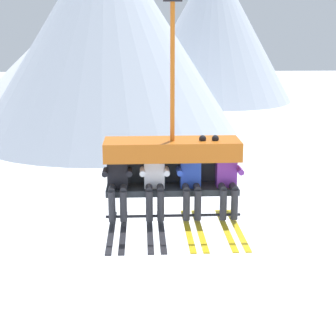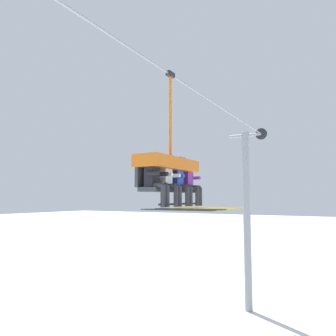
{
  "view_description": "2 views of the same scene",
  "coord_description": "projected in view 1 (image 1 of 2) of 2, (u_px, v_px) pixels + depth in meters",
  "views": [
    {
      "loc": [
        0.27,
        -8.67,
        8.0
      ],
      "look_at": [
        0.69,
        -0.66,
        5.87
      ],
      "focal_mm": 55.0,
      "sensor_mm": 36.0,
      "label": 1
    },
    {
      "loc": [
        -6.23,
        -4.8,
        5.35
      ],
      "look_at": [
        0.79,
        -0.71,
        6.11
      ],
      "focal_mm": 35.0,
      "sensor_mm": 36.0,
      "label": 2
    }
  ],
  "objects": [
    {
      "name": "mountain_peak_west",
      "position": [
        69.0,
        64.0,
        49.85
      ],
      "size": [
        21.08,
        21.08,
        9.87
      ],
      "color": "white",
      "rests_on": "ground_plane"
    },
    {
      "name": "mountain_peak_central",
      "position": [
        107.0,
        34.0,
        38.9
      ],
      "size": [
        20.39,
        20.39,
        15.71
      ],
      "color": "silver",
      "rests_on": "ground_plane"
    },
    {
      "name": "mountain_peak_east",
      "position": [
        213.0,
        29.0,
        60.28
      ],
      "size": [
        18.94,
        18.94,
        16.55
      ],
      "color": "silver",
      "rests_on": "ground_plane"
    },
    {
      "name": "chairlift_chair",
      "position": [
        172.0,
        156.0,
        8.19
      ],
      "size": [
        2.15,
        0.74,
        3.35
      ],
      "color": "#33383D"
    },
    {
      "name": "skier_black",
      "position": [
        118.0,
        180.0,
        8.01
      ],
      "size": [
        0.46,
        1.7,
        1.23
      ],
      "color": "black"
    },
    {
      "name": "skier_white",
      "position": [
        154.0,
        179.0,
        8.04
      ],
      "size": [
        0.46,
        1.7,
        1.23
      ],
      "color": "silver"
    },
    {
      "name": "skier_blue",
      "position": [
        191.0,
        178.0,
        8.07
      ],
      "size": [
        0.48,
        1.7,
        1.34
      ],
      "color": "#2847B7"
    },
    {
      "name": "skier_purple",
      "position": [
        227.0,
        177.0,
        8.1
      ],
      "size": [
        0.48,
        1.7,
        1.34
      ],
      "color": "purple"
    }
  ]
}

